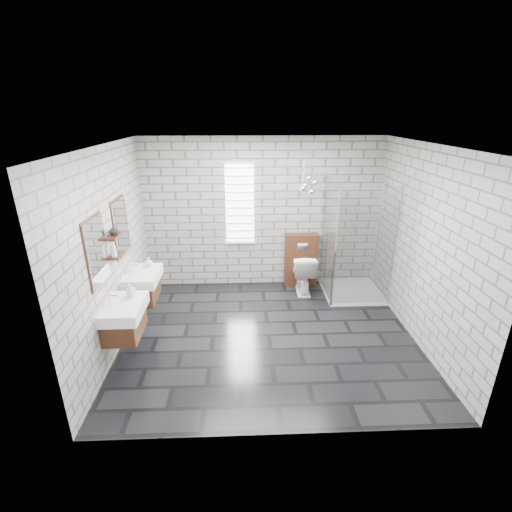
{
  "coord_description": "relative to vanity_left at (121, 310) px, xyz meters",
  "views": [
    {
      "loc": [
        -0.38,
        -4.65,
        3.1
      ],
      "look_at": [
        -0.17,
        0.35,
        1.12
      ],
      "focal_mm": 26.0,
      "sensor_mm": 36.0,
      "label": 1
    }
  ],
  "objects": [
    {
      "name": "shelf_upper",
      "position": [
        -0.12,
        0.46,
        0.82
      ],
      "size": [
        0.14,
        0.3,
        0.03
      ],
      "primitive_type": "cube",
      "color": "#4A2716",
      "rests_on": "wall_left"
    },
    {
      "name": "pendant_cluster",
      "position": [
        2.64,
        1.87,
        1.21
      ],
      "size": [
        0.31,
        0.26,
        0.89
      ],
      "color": "silver",
      "rests_on": "ceiling"
    },
    {
      "name": "cistern_panel",
      "position": [
        2.63,
        2.21,
        -0.26
      ],
      "size": [
        0.6,
        0.2,
        1.0
      ],
      "primitive_type": "cube",
      "color": "#4A2716",
      "rests_on": "floor"
    },
    {
      "name": "vase",
      "position": [
        -0.11,
        0.48,
        0.9
      ],
      "size": [
        0.15,
        0.15,
        0.13
      ],
      "primitive_type": "imported",
      "rotation": [
        0.0,
        0.0,
        0.3
      ],
      "color": "#B2B2B2",
      "rests_on": "shelf_upper"
    },
    {
      "name": "wall_back",
      "position": [
        1.91,
        2.32,
        0.59
      ],
      "size": [
        4.2,
        0.02,
        2.7
      ],
      "primitive_type": "cube",
      "color": "#9E9E99",
      "rests_on": "floor"
    },
    {
      "name": "soap_bottle_b",
      "position": [
        0.1,
        1.17,
        0.17
      ],
      "size": [
        0.14,
        0.14,
        0.15
      ],
      "primitive_type": "imported",
      "rotation": [
        0.0,
        0.0,
        -0.22
      ],
      "color": "#B2B2B2",
      "rests_on": "vanity_right"
    },
    {
      "name": "soap_bottle_a",
      "position": [
        0.1,
        0.17,
        0.19
      ],
      "size": [
        0.11,
        0.11,
        0.19
      ],
      "primitive_type": "imported",
      "rotation": [
        0.0,
        0.0,
        -0.39
      ],
      "color": "#B2B2B2",
      "rests_on": "vanity_left"
    },
    {
      "name": "wall_left",
      "position": [
        -0.2,
        0.51,
        0.59
      ],
      "size": [
        0.02,
        3.6,
        2.7
      ],
      "primitive_type": "cube",
      "color": "#9E9E99",
      "rests_on": "floor"
    },
    {
      "name": "shelf_lower",
      "position": [
        -0.12,
        0.46,
        0.56
      ],
      "size": [
        0.14,
        0.3,
        0.03
      ],
      "primitive_type": "cube",
      "color": "#4A2716",
      "rests_on": "wall_left"
    },
    {
      "name": "ceiling",
      "position": [
        1.91,
        0.51,
        1.95
      ],
      "size": [
        4.2,
        3.6,
        0.02
      ],
      "primitive_type": "cube",
      "color": "white",
      "rests_on": "wall_back"
    },
    {
      "name": "flush_plate",
      "position": [
        2.63,
        2.1,
        0.04
      ],
      "size": [
        0.18,
        0.01,
        0.12
      ],
      "primitive_type": "cube",
      "color": "silver",
      "rests_on": "cistern_panel"
    },
    {
      "name": "vanity_left",
      "position": [
        0.0,
        0.0,
        0.0
      ],
      "size": [
        0.47,
        0.7,
        1.57
      ],
      "color": "#4A2716",
      "rests_on": "wall_left"
    },
    {
      "name": "wall_right",
      "position": [
        4.02,
        0.51,
        0.59
      ],
      "size": [
        0.02,
        3.6,
        2.7
      ],
      "primitive_type": "cube",
      "color": "#9E9E99",
      "rests_on": "floor"
    },
    {
      "name": "floor",
      "position": [
        1.91,
        0.51,
        -0.77
      ],
      "size": [
        4.2,
        3.6,
        0.02
      ],
      "primitive_type": "cube",
      "color": "black",
      "rests_on": "ground"
    },
    {
      "name": "soap_bottle_c",
      "position": [
        -0.11,
        0.36,
        0.68
      ],
      "size": [
        0.09,
        0.09,
        0.21
      ],
      "primitive_type": "imported",
      "rotation": [
        0.0,
        0.0,
        0.09
      ],
      "color": "#B2B2B2",
      "rests_on": "shelf_lower"
    },
    {
      "name": "window",
      "position": [
        1.51,
        2.29,
        0.79
      ],
      "size": [
        0.56,
        0.05,
        1.48
      ],
      "color": "white",
      "rests_on": "wall_back"
    },
    {
      "name": "toilet",
      "position": [
        2.63,
        1.93,
        -0.39
      ],
      "size": [
        0.42,
        0.72,
        0.73
      ],
      "primitive_type": "imported",
      "rotation": [
        0.0,
        0.0,
        3.11
      ],
      "color": "white",
      "rests_on": "floor"
    },
    {
      "name": "shower_enclosure",
      "position": [
        3.41,
        1.69,
        -0.25
      ],
      "size": [
        1.0,
        1.0,
        2.03
      ],
      "color": "white",
      "rests_on": "floor"
    },
    {
      "name": "vanity_right",
      "position": [
        0.0,
        0.97,
        0.0
      ],
      "size": [
        0.47,
        0.7,
        1.57
      ],
      "color": "#4A2716",
      "rests_on": "wall_left"
    },
    {
      "name": "wall_front",
      "position": [
        1.91,
        -1.3,
        0.59
      ],
      "size": [
        4.2,
        0.02,
        2.7
      ],
      "primitive_type": "cube",
      "color": "#9E9E99",
      "rests_on": "floor"
    }
  ]
}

